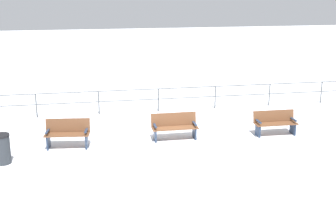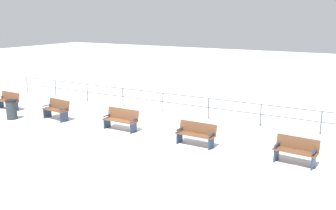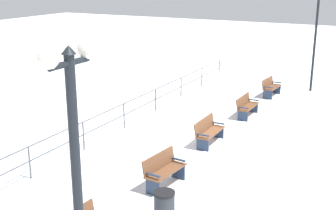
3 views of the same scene
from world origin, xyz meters
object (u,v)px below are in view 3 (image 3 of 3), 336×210
at_px(bench_second, 164,170).
at_px(bench_third, 208,131).
at_px(lamppost_middle, 317,18).
at_px(lamppost_near, 76,164).
at_px(bench_fifth, 271,87).
at_px(trash_bin, 164,210).
at_px(bench_fourth, 247,106).

xyz_separation_m(bench_second, bench_third, (-0.16, 3.58, -0.02)).
bearing_deg(lamppost_middle, lamppost_near, -90.00).
distance_m(bench_third, lamppost_middle, 9.81).
bearing_deg(bench_fifth, lamppost_near, -80.43).
bearing_deg(bench_fifth, trash_bin, -81.50).
bearing_deg(bench_third, lamppost_middle, 79.12).
bearing_deg(bench_fourth, bench_third, -92.44).
distance_m(lamppost_near, lamppost_middle, 18.26).
distance_m(bench_second, lamppost_middle, 13.18).
relative_size(bench_fourth, lamppost_middle, 0.29).
bearing_deg(trash_bin, bench_fifth, 94.26).
height_order(bench_fourth, lamppost_near, lamppost_near).
distance_m(bench_fifth, lamppost_near, 16.62).
bearing_deg(trash_bin, bench_fourth, 96.17).
height_order(bench_second, bench_fifth, bench_second).
bearing_deg(bench_second, trash_bin, -54.72).
xyz_separation_m(lamppost_middle, trash_bin, (-0.58, -14.57, -3.15)).
xyz_separation_m(lamppost_near, trash_bin, (-0.58, 3.69, -2.71)).
bearing_deg(lamppost_middle, bench_fifth, -128.26).
bearing_deg(lamppost_middle, bench_fourth, -105.74).
distance_m(bench_fifth, lamppost_middle, 4.00).
distance_m(bench_fourth, trash_bin, 9.09).
bearing_deg(bench_third, bench_fifth, 88.18).
bearing_deg(lamppost_near, bench_fifth, 95.33).
distance_m(bench_second, bench_third, 3.59).
bearing_deg(bench_fourth, lamppost_near, -82.37).
bearing_deg(trash_bin, bench_third, 102.13).
relative_size(bench_fourth, lamppost_near, 0.31).
distance_m(bench_third, lamppost_near, 9.68).
relative_size(bench_fifth, lamppost_middle, 0.28).
distance_m(bench_fourth, lamppost_middle, 6.56).
xyz_separation_m(bench_fourth, bench_fifth, (0.03, 3.60, 0.01)).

